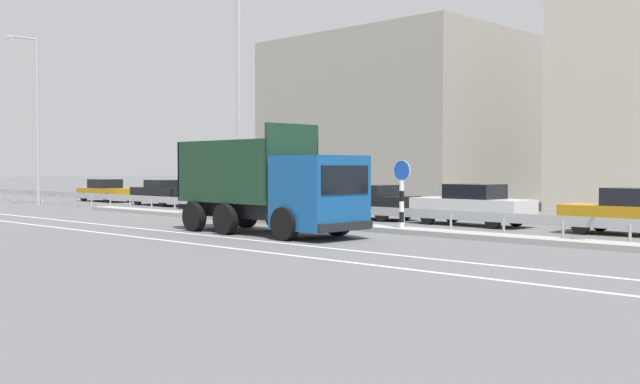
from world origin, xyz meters
name	(u,v)px	position (x,y,z in m)	size (l,w,h in m)	color
ground_plane	(345,235)	(0.00, 0.00, 0.00)	(320.00, 320.00, 0.00)	#565659
lane_strip_0	(225,237)	(-2.29, -3.29, 0.00)	(70.28, 0.16, 0.01)	silver
lane_strip_1	(175,241)	(-2.29, -5.22, 0.00)	(70.28, 0.16, 0.01)	silver
median_island	(383,229)	(0.00, 2.00, 0.09)	(38.65, 1.10, 0.18)	gray
median_guardrail	(404,214)	(0.00, 3.18, 0.57)	(70.28, 0.09, 0.78)	#9EA0A5
dump_truck	(286,195)	(-1.26, -1.51, 1.35)	(7.54, 2.78, 3.69)	#144C8C
median_road_sign	(402,195)	(0.82, 2.00, 1.32)	(0.73, 0.16, 2.52)	white
street_lamp_0	(35,113)	(-26.60, 1.80, 5.48)	(0.71, 1.98, 10.03)	#ADADB2
street_lamp_1	(236,90)	(-7.86, 1.81, 5.55)	(0.70, 2.21, 10.11)	#ADADB2
parked_car_0	(106,190)	(-27.69, 7.04, 0.74)	(4.82, 1.83, 1.48)	#B27A14
parked_car_1	(162,192)	(-20.79, 6.78, 0.78)	(4.66, 2.01, 1.53)	black
parked_car_2	(207,194)	(-15.86, 6.34, 0.80)	(3.97, 1.85, 1.63)	black
parked_car_3	(278,197)	(-10.44, 6.55, 0.77)	(3.99, 2.26, 1.55)	#B27A14
parked_car_4	(371,202)	(-4.29, 6.39, 0.76)	(4.15, 2.09, 1.50)	black
parked_car_5	(472,205)	(0.79, 6.47, 0.80)	(4.83, 1.91, 1.62)	silver
parked_car_6	(632,212)	(6.89, 6.66, 0.78)	(4.50, 2.20, 1.59)	#B27A14
background_building_0	(400,120)	(-16.38, 23.91, 5.63)	(16.44, 13.12, 11.25)	gray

